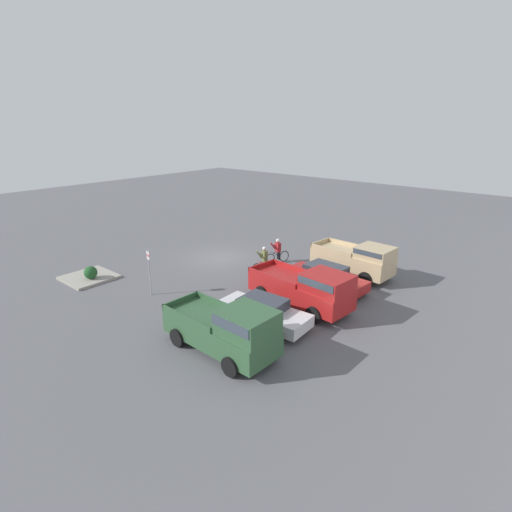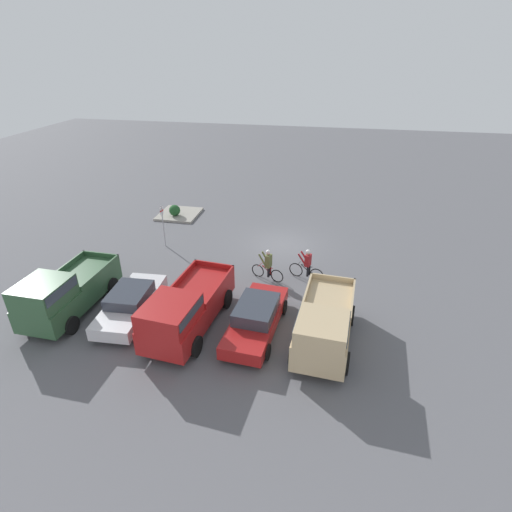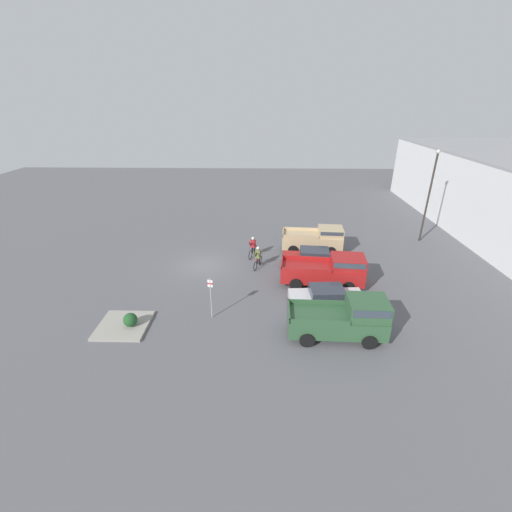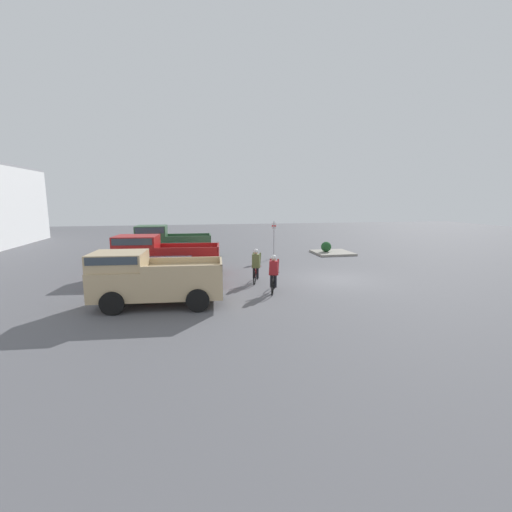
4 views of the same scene
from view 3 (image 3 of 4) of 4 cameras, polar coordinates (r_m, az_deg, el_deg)
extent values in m
plane|color=#56565B|center=(26.48, -8.55, -1.53)|extent=(80.00, 80.00, 0.00)
cube|color=tan|center=(28.61, 9.28, 2.52)|extent=(2.30, 4.99, 1.09)
cube|color=tan|center=(28.44, 12.34, 4.00)|extent=(1.93, 2.07, 0.64)
cube|color=#333D47|center=(28.39, 12.36, 4.27)|extent=(1.98, 1.92, 0.28)
cube|color=tan|center=(29.19, 7.37, 4.51)|extent=(0.29, 2.92, 0.25)
cube|color=tan|center=(27.44, 7.45, 3.16)|extent=(0.29, 2.92, 0.25)
cube|color=tan|center=(28.29, 4.53, 3.98)|extent=(1.95, 0.22, 0.25)
cylinder|color=black|center=(29.84, 12.01, 2.21)|extent=(0.28, 0.87, 0.86)
cylinder|color=black|center=(28.06, 12.38, 0.68)|extent=(0.28, 0.87, 0.86)
cylinder|color=black|center=(29.63, 6.21, 2.46)|extent=(0.28, 0.87, 0.86)
cylinder|color=black|center=(27.84, 6.22, 0.94)|extent=(0.28, 0.87, 0.86)
cube|color=maroon|center=(26.20, 9.64, -0.57)|extent=(2.07, 4.89, 0.55)
cube|color=#2D333D|center=(25.98, 9.72, 0.52)|extent=(1.70, 2.26, 0.54)
cylinder|color=black|center=(27.23, 12.71, -0.37)|extent=(0.23, 0.66, 0.64)
cylinder|color=black|center=(25.70, 13.09, -1.98)|extent=(0.23, 0.66, 0.64)
cylinder|color=black|center=(27.00, 6.28, -0.10)|extent=(0.23, 0.66, 0.64)
cylinder|color=black|center=(25.46, 6.27, -1.71)|extent=(0.23, 0.66, 0.64)
cube|color=maroon|center=(23.61, 10.89, -2.78)|extent=(2.51, 5.66, 0.98)
cube|color=maroon|center=(23.41, 15.08, -1.03)|extent=(2.03, 2.36, 0.80)
cube|color=#333D47|center=(23.34, 15.13, -0.64)|extent=(2.07, 2.19, 0.35)
cube|color=maroon|center=(24.13, 8.28, -0.32)|extent=(0.40, 3.29, 0.25)
cube|color=maroon|center=(22.41, 8.34, -2.38)|extent=(0.40, 3.29, 0.25)
cube|color=maroon|center=(23.26, 4.35, -1.11)|extent=(1.98, 0.27, 0.25)
cylinder|color=black|center=(24.88, 14.59, -2.82)|extent=(0.30, 0.86, 0.84)
cylinder|color=black|center=(23.15, 15.14, -5.08)|extent=(0.30, 0.86, 0.84)
cylinder|color=black|center=(24.61, 6.73, -2.45)|extent=(0.30, 0.86, 0.84)
cylinder|color=black|center=(22.86, 6.66, -4.72)|extent=(0.30, 0.86, 0.84)
cube|color=silver|center=(21.34, 11.62, -7.02)|extent=(1.97, 4.56, 0.56)
cube|color=#2D333D|center=(21.08, 11.74, -5.82)|extent=(1.66, 2.09, 0.47)
cylinder|color=black|center=(22.53, 14.66, -6.22)|extent=(0.21, 0.64, 0.64)
cylinder|color=black|center=(21.14, 15.89, -8.60)|extent=(0.21, 0.64, 0.64)
cylinder|color=black|center=(21.91, 7.42, -6.49)|extent=(0.21, 0.64, 0.64)
cylinder|color=black|center=(20.48, 8.14, -8.99)|extent=(0.21, 0.64, 0.64)
cube|color=#2D5133|center=(18.90, 13.18, -10.69)|extent=(2.10, 5.13, 1.00)
cube|color=#2D5133|center=(18.71, 18.11, -8.19)|extent=(1.86, 2.08, 0.93)
cube|color=#333D47|center=(18.60, 18.19, -7.67)|extent=(1.91, 1.92, 0.41)
cube|color=#2D5133|center=(19.16, 9.91, -7.57)|extent=(0.17, 3.05, 0.25)
cube|color=#2D5133|center=(17.62, 10.55, -10.82)|extent=(0.17, 3.05, 0.25)
cube|color=#2D5133|center=(18.25, 5.54, -9.09)|extent=(1.95, 0.14, 0.25)
cylinder|color=black|center=(20.27, 17.07, -10.09)|extent=(0.24, 0.79, 0.79)
cylinder|color=black|center=(18.76, 18.39, -13.47)|extent=(0.24, 0.79, 0.79)
cylinder|color=black|center=(19.73, 8.03, -10.16)|extent=(0.24, 0.79, 0.79)
cylinder|color=black|center=(18.17, 8.50, -13.68)|extent=(0.24, 0.79, 0.79)
torus|color=black|center=(25.30, -0.13, -1.71)|extent=(0.68, 0.27, 0.70)
torus|color=black|center=(26.24, 0.70, -0.69)|extent=(0.68, 0.27, 0.70)
cylinder|color=maroon|center=(25.70, 0.30, -0.85)|extent=(0.56, 0.22, 0.37)
cylinder|color=maroon|center=(25.61, 0.30, -0.45)|extent=(0.59, 0.23, 0.04)
cylinder|color=maroon|center=(25.86, 0.44, -0.67)|extent=(0.05, 0.05, 0.34)
cylinder|color=maroon|center=(25.25, -0.02, -0.78)|extent=(0.17, 0.44, 0.02)
cylinder|color=black|center=(25.78, 0.57, -0.86)|extent=(0.15, 0.15, 0.52)
cylinder|color=black|center=(25.84, 0.19, -0.80)|extent=(0.15, 0.15, 0.52)
cube|color=#5B6638|center=(25.51, 0.34, 0.34)|extent=(0.34, 0.42, 0.68)
cylinder|color=#5B6638|center=(25.27, 0.53, 0.09)|extent=(0.55, 0.26, 0.73)
cylinder|color=#5B6638|center=(25.37, -0.19, 0.20)|extent=(0.55, 0.26, 0.73)
sphere|color=tan|center=(25.30, 0.32, 1.23)|extent=(0.21, 0.21, 0.21)
sphere|color=silver|center=(25.28, 0.32, 1.33)|extent=(0.23, 0.23, 0.23)
torus|color=black|center=(27.04, -0.94, 0.16)|extent=(0.73, 0.29, 0.75)
torus|color=black|center=(28.02, -0.11, 1.08)|extent=(0.73, 0.29, 0.75)
cylinder|color=black|center=(27.46, -0.52, 0.98)|extent=(0.57, 0.22, 0.40)
cylinder|color=black|center=(27.37, -0.52, 1.39)|extent=(0.61, 0.23, 0.04)
cylinder|color=black|center=(27.63, -0.38, 1.14)|extent=(0.05, 0.05, 0.37)
cylinder|color=black|center=(26.99, -0.84, 1.10)|extent=(0.17, 0.44, 0.02)
cylinder|color=black|center=(27.54, -0.26, 0.96)|extent=(0.15, 0.15, 0.56)
cylinder|color=black|center=(27.60, -0.61, 1.01)|extent=(0.15, 0.15, 0.56)
cube|color=maroon|center=(27.29, -0.48, 2.08)|extent=(0.34, 0.42, 0.62)
cylinder|color=maroon|center=(27.04, -0.31, 1.86)|extent=(0.56, 0.26, 0.68)
cylinder|color=maroon|center=(27.15, -0.99, 1.95)|extent=(0.56, 0.26, 0.68)
sphere|color=tan|center=(27.11, -0.51, 2.87)|extent=(0.21, 0.21, 0.21)
sphere|color=silver|center=(27.09, -0.51, 2.97)|extent=(0.23, 0.23, 0.23)
cylinder|color=#9E9EA3|center=(19.73, -7.51, -7.02)|extent=(0.06, 0.06, 2.58)
cube|color=white|center=(19.24, -7.67, -4.57)|extent=(0.09, 0.30, 0.45)
cube|color=red|center=(19.24, -7.67, -4.57)|extent=(0.09, 0.30, 0.10)
cylinder|color=#2D2823|center=(32.98, 26.74, 8.44)|extent=(0.16, 0.16, 7.60)
sphere|color=#B2B2A8|center=(32.27, 28.10, 15.09)|extent=(0.36, 0.36, 0.36)
cube|color=gray|center=(20.87, -21.20, -10.73)|extent=(2.71, 2.75, 0.15)
sphere|color=#1E4C23|center=(20.37, -20.22, -9.94)|extent=(0.76, 0.76, 0.76)
camera|label=1|loc=(15.36, 69.77, -1.62)|focal=28.00mm
camera|label=2|loc=(31.10, 36.53, 18.47)|focal=28.00mm
camera|label=4|loc=(40.38, 5.38, 13.95)|focal=24.00mm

